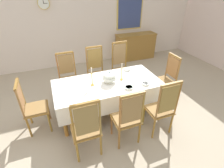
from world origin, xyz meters
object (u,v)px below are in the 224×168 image
Objects in this scene: framed_painting at (130,8)px; chair_north_c at (121,66)px; chair_north_a at (68,76)px; chair_north_b at (96,70)px; spoon_secondary at (134,86)px; soup_tureen at (110,77)px; chair_head_west at (32,106)px; sideboard at (135,46)px; bowl_near_right at (129,87)px; dining_table at (107,86)px; bowl_far_left at (146,83)px; chair_south_a at (86,128)px; chair_south_c at (162,107)px; bowl_near_left at (127,69)px; spoon_primary at (131,69)px; candlestick_west at (92,78)px; chair_head_east at (166,77)px; candlestick_east at (122,73)px; mounted_clock at (44,3)px; chair_south_b at (127,117)px.

chair_north_c is at bearing -120.76° from framed_painting.
chair_north_b is at bearing -179.73° from chair_north_a.
spoon_secondary is (1.10, -1.24, 0.18)m from chair_north_a.
chair_north_a is 1.19m from soup_tureen.
chair_head_west reaches higher than soup_tureen.
chair_north_c is 2.03m from sideboard.
chair_head_west is 1.82m from bowl_near_right.
dining_table is at bearing 88.24° from chair_north_b.
bowl_far_left is (-0.02, -1.25, 0.16)m from chair_north_c.
bowl_near_right is at bearing 72.86° from chair_north_c.
chair_south_a is 1.00× the size of chair_south_c.
chair_south_c reaches higher than bowl_near_left.
chair_north_c is 6.80× the size of spoon_primary.
candlestick_west reaches higher than spoon_secondary.
chair_north_b is at bearing 57.70° from chair_head_east.
framed_painting is at bearing -120.76° from chair_north_c.
chair_head_east reaches higher than bowl_near_right.
chair_south_c is 7.61× the size of bowl_far_left.
chair_north_a is 1.61m from bowl_near_right.
dining_table is 1.48× the size of sideboard.
spoon_secondary is at bearing 61.40° from sideboard.
dining_table is at bearing 53.54° from chair_south_a.
chair_north_a reaches higher than bowl_near_right.
framed_painting is at bearing 61.68° from candlestick_east.
candlestick_west is at bearing 90.00° from chair_head_east.
bowl_near_right is at bearing 127.73° from chair_north_a.
chair_south_c is (0.67, -1.82, -0.00)m from chair_north_b.
spoon_secondary is (0.12, 0.03, -0.02)m from bowl_near_right.
candlestick_east reaches higher than bowl_far_left.
spoon_primary is 0.13× the size of framed_painting.
chair_north_c is 2.78m from mounted_clock.
dining_table is at bearing 180.00° from soup_tureen.
candlestick_east is at bearing 90.00° from chair_head_east.
chair_head_west is 0.76× the size of framed_painting.
chair_north_c reaches higher than bowl_far_left.
chair_south_c reaches higher than sideboard.
chair_south_c is at bearing -66.48° from mounted_clock.
mounted_clock is at bearing -63.41° from chair_north_b.
spoon_secondary is (1.89, -0.33, 0.19)m from chair_head_west.
bowl_near_left is at bearing 67.20° from chair_head_east.
chair_north_c is at bearing 89.23° from bowl_far_left.
chair_south_a is 3.91m from mounted_clock.
candlestick_west is at bearing -78.13° from mounted_clock.
dining_table is 1.94× the size of chair_head_east.
chair_south_b reaches higher than chair_head_east.
candlestick_west reaches higher than bowl_near_right.
chair_north_c is 1.29m from spoon_secondary.
sideboard is at bearing 60.31° from chair_south_b.
bowl_far_left is at bearing 81.02° from chair_head_west.
sideboard is at bearing 59.82° from bowl_near_right.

